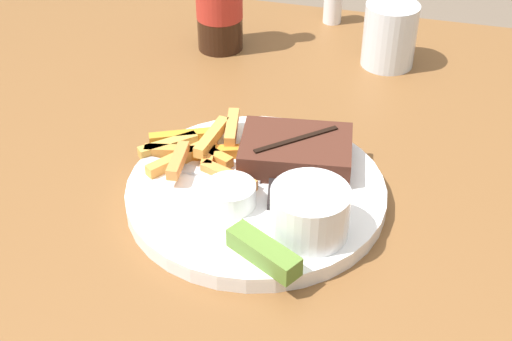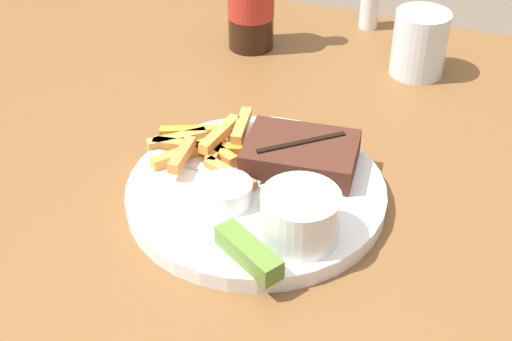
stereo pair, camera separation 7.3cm
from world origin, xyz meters
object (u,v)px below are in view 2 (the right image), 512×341
object	(u,v)px
coleslaw_cup	(300,214)
dipping_sauce_cup	(227,192)
drinking_glass	(420,43)
steak_portion	(301,154)
pickle_spear	(248,252)
salt_shaker	(372,7)
dinner_plate	(256,193)
fork_utensil	(198,166)
knife_utensil	(280,171)

from	to	relation	value
coleslaw_cup	dipping_sauce_cup	xyz separation A→B (m)	(-0.08, 0.02, -0.01)
coleslaw_cup	drinking_glass	world-z (taller)	drinking_glass
steak_portion	pickle_spear	world-z (taller)	steak_portion
steak_portion	salt_shaker	xyz separation A→B (m)	(-0.03, 0.40, 0.00)
dinner_plate	salt_shaker	bearing A→B (deg)	89.45
dinner_plate	fork_utensil	bearing A→B (deg)	174.95
dinner_plate	drinking_glass	distance (m)	0.35
knife_utensil	dipping_sauce_cup	bearing A→B (deg)	142.21
dipping_sauce_cup	knife_utensil	distance (m)	0.07
drinking_glass	pickle_spear	bearing A→B (deg)	-97.99
dipping_sauce_cup	drinking_glass	world-z (taller)	drinking_glass
coleslaw_cup	fork_utensil	distance (m)	0.15
dipping_sauce_cup	salt_shaker	bearing A→B (deg)	87.53
dinner_plate	pickle_spear	world-z (taller)	pickle_spear
dinner_plate	salt_shaker	xyz separation A→B (m)	(0.00, 0.45, 0.02)
pickle_spear	fork_utensil	size ratio (longest dim) A/B	0.57
knife_utensil	drinking_glass	size ratio (longest dim) A/B	1.90
steak_portion	drinking_glass	bearing A→B (deg)	76.86
drinking_glass	salt_shaker	size ratio (longest dim) A/B	1.34
knife_utensil	pickle_spear	bearing A→B (deg)	176.79
fork_utensil	salt_shaker	xyz separation A→B (m)	(0.07, 0.44, 0.01)
dipping_sauce_cup	pickle_spear	bearing A→B (deg)	-53.28
dinner_plate	dipping_sauce_cup	bearing A→B (deg)	-115.44
fork_utensil	drinking_glass	distance (m)	0.37
dipping_sauce_cup	knife_utensil	bearing A→B (deg)	63.76
dinner_plate	pickle_spear	size ratio (longest dim) A/B	3.50
pickle_spear	drinking_glass	distance (m)	0.45
pickle_spear	drinking_glass	size ratio (longest dim) A/B	0.89
pickle_spear	steak_portion	bearing A→B (deg)	91.69
dinner_plate	drinking_glass	bearing A→B (deg)	73.89
dinner_plate	pickle_spear	distance (m)	0.11
coleslaw_cup	salt_shaker	size ratio (longest dim) A/B	1.16
coleslaw_cup	drinking_glass	size ratio (longest dim) A/B	0.87
fork_utensil	knife_utensil	xyz separation A→B (m)	(0.09, 0.02, 0.00)
dinner_plate	pickle_spear	bearing A→B (deg)	-71.35
steak_portion	drinking_glass	xyz separation A→B (m)	(0.07, 0.28, 0.01)
coleslaw_cup	knife_utensil	size ratio (longest dim) A/B	0.46
steak_portion	drinking_glass	world-z (taller)	drinking_glass
steak_portion	fork_utensil	distance (m)	0.11
coleslaw_cup	pickle_spear	size ratio (longest dim) A/B	0.97
salt_shaker	fork_utensil	bearing A→B (deg)	-99.50
dipping_sauce_cup	salt_shaker	xyz separation A→B (m)	(0.02, 0.48, 0.00)
steak_portion	coleslaw_cup	size ratio (longest dim) A/B	1.70
pickle_spear	knife_utensil	distance (m)	0.14
pickle_spear	salt_shaker	distance (m)	0.56
pickle_spear	fork_utensil	distance (m)	0.15
coleslaw_cup	dipping_sauce_cup	bearing A→B (deg)	165.82
fork_utensil	dinner_plate	bearing A→B (deg)	0.00
knife_utensil	fork_utensil	bearing A→B (deg)	94.18
dipping_sauce_cup	pickle_spear	xyz separation A→B (m)	(0.05, -0.07, -0.00)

